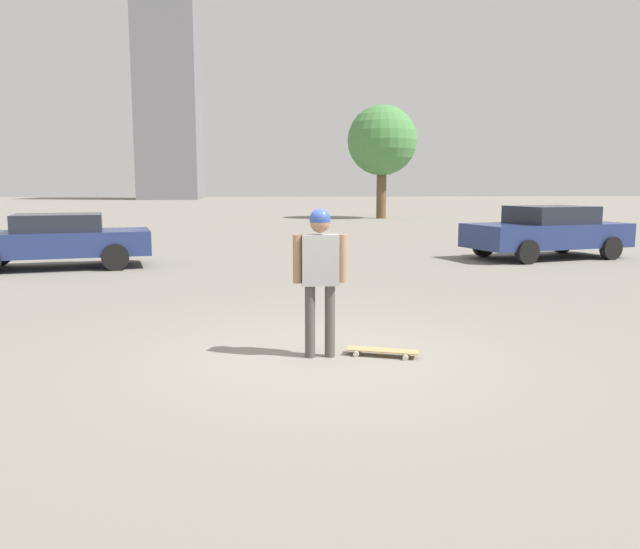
# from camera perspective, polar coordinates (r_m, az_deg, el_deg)

# --- Properties ---
(ground_plane) EXTENTS (220.00, 220.00, 0.00)m
(ground_plane) POSITION_cam_1_polar(r_m,az_deg,el_deg) (7.27, -0.00, -7.52)
(ground_plane) COLOR gray
(person) EXTENTS (0.24, 0.62, 1.71)m
(person) POSITION_cam_1_polar(r_m,az_deg,el_deg) (7.05, -0.00, 0.93)
(person) COLOR #4C4742
(person) RESTS_ON ground_plane
(skateboard) EXTENTS (0.48, 0.85, 0.08)m
(skateboard) POSITION_cam_1_polar(r_m,az_deg,el_deg) (7.31, 5.70, -6.96)
(skateboard) COLOR tan
(skateboard) RESTS_ON ground_plane
(car_parked_near) EXTENTS (2.64, 4.64, 1.30)m
(car_parked_near) POSITION_cam_1_polar(r_m,az_deg,el_deg) (16.18, -23.03, 2.96)
(car_parked_near) COLOR navy
(car_parked_near) RESTS_ON ground_plane
(car_parked_far) EXTENTS (2.88, 4.73, 1.42)m
(car_parked_far) POSITION_cam_1_polar(r_m,az_deg,el_deg) (18.11, 20.07, 3.75)
(car_parked_far) COLOR navy
(car_parked_far) RESTS_ON ground_plane
(building_block_distant) EXTENTS (14.57, 8.61, 27.82)m
(building_block_distant) POSITION_cam_1_polar(r_m,az_deg,el_deg) (99.53, -13.54, 14.77)
(building_block_distant) COLOR slate
(building_block_distant) RESTS_ON ground_plane
(tree_distant) EXTENTS (4.19, 4.19, 6.78)m
(tree_distant) POSITION_cam_1_polar(r_m,az_deg,el_deg) (38.50, 5.70, 12.04)
(tree_distant) COLOR brown
(tree_distant) RESTS_ON ground_plane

